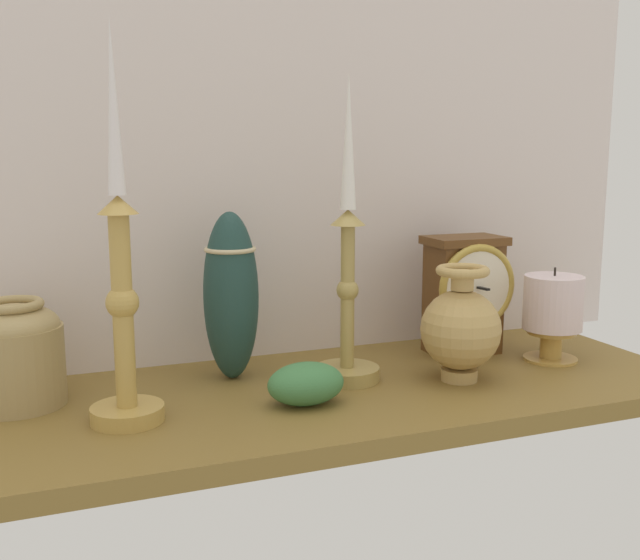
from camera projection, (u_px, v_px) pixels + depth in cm
name	position (u px, v px, depth cm)	size (l,w,h in cm)	color
ground_plane	(319.00, 397.00, 95.13)	(100.00, 36.00, 2.40)	brown
back_wall	(271.00, 131.00, 106.27)	(120.00, 2.00, 65.00)	silver
mantel_clock	(465.00, 293.00, 110.01)	(12.46, 9.79, 17.41)	#5A3617
candlestick_tall_left	(122.00, 300.00, 81.11)	(8.17, 8.17, 43.52)	#BA9546
candlestick_tall_center	(348.00, 286.00, 96.24)	(8.55, 8.55, 39.39)	#A88E49
brass_vase_bulbous	(461.00, 327.00, 97.07)	(10.50, 10.50, 15.24)	tan
brass_vase_jar	(15.00, 352.00, 87.68)	(11.16, 11.16, 12.75)	tan
pillar_candle_front	(555.00, 311.00, 106.13)	(8.37, 8.37, 13.52)	gold
tall_ceramic_vase	(231.00, 295.00, 97.37)	(7.21, 7.21, 22.14)	#1E3D37
ivy_sprig	(306.00, 384.00, 88.62)	(9.38, 6.57, 5.11)	#407B44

